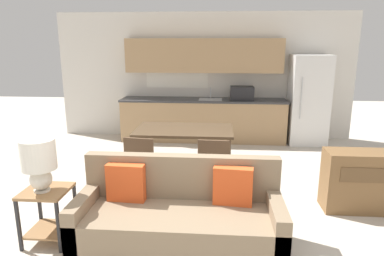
{
  "coord_description": "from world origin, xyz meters",
  "views": [
    {
      "loc": [
        0.34,
        -2.9,
        2.03
      ],
      "look_at": [
        -0.01,
        1.5,
        0.95
      ],
      "focal_mm": 32.0,
      "sensor_mm": 36.0,
      "label": 1
    }
  ],
  "objects_px": {
    "refrigerator": "(308,100)",
    "dining_table": "(184,133)",
    "couch": "(179,214)",
    "dining_chair_near_left": "(143,163)",
    "table_lamp": "(39,160)",
    "dining_chair_near_right": "(214,165)",
    "side_table": "(48,207)",
    "credenza": "(374,181)"
  },
  "relations": [
    {
      "from": "credenza",
      "to": "dining_chair_near_right",
      "type": "height_order",
      "value": "dining_chair_near_right"
    },
    {
      "from": "side_table",
      "to": "dining_chair_near_left",
      "type": "xyz_separation_m",
      "value": [
        0.75,
        1.15,
        0.1
      ]
    },
    {
      "from": "side_table",
      "to": "credenza",
      "type": "relative_size",
      "value": 0.48
    },
    {
      "from": "couch",
      "to": "credenza",
      "type": "height_order",
      "value": "couch"
    },
    {
      "from": "credenza",
      "to": "side_table",
      "type": "bearing_deg",
      "value": -164.98
    },
    {
      "from": "couch",
      "to": "credenza",
      "type": "bearing_deg",
      "value": 22.36
    },
    {
      "from": "couch",
      "to": "side_table",
      "type": "distance_m",
      "value": 1.38
    },
    {
      "from": "refrigerator",
      "to": "credenza",
      "type": "xyz_separation_m",
      "value": [
        0.1,
        -3.03,
        -0.53
      ]
    },
    {
      "from": "refrigerator",
      "to": "couch",
      "type": "distance_m",
      "value": 4.59
    },
    {
      "from": "dining_table",
      "to": "table_lamp",
      "type": "bearing_deg",
      "value": -122.4
    },
    {
      "from": "refrigerator",
      "to": "credenza",
      "type": "relative_size",
      "value": 1.52
    },
    {
      "from": "side_table",
      "to": "table_lamp",
      "type": "bearing_deg",
      "value": -121.46
    },
    {
      "from": "refrigerator",
      "to": "dining_chair_near_right",
      "type": "relative_size",
      "value": 2.12
    },
    {
      "from": "refrigerator",
      "to": "table_lamp",
      "type": "distance_m",
      "value": 5.42
    },
    {
      "from": "table_lamp",
      "to": "dining_chair_near_left",
      "type": "xyz_separation_m",
      "value": [
        0.77,
        1.18,
        -0.42
      ]
    },
    {
      "from": "table_lamp",
      "to": "dining_chair_near_right",
      "type": "height_order",
      "value": "table_lamp"
    },
    {
      "from": "dining_chair_near_left",
      "to": "dining_table",
      "type": "bearing_deg",
      "value": -113.94
    },
    {
      "from": "refrigerator",
      "to": "dining_table",
      "type": "relative_size",
      "value": 1.23
    },
    {
      "from": "credenza",
      "to": "table_lamp",
      "type": "bearing_deg",
      "value": -164.59
    },
    {
      "from": "table_lamp",
      "to": "couch",
      "type": "bearing_deg",
      "value": 2.92
    },
    {
      "from": "couch",
      "to": "dining_chair_near_right",
      "type": "xyz_separation_m",
      "value": [
        0.33,
        1.09,
        0.14
      ]
    },
    {
      "from": "side_table",
      "to": "table_lamp",
      "type": "distance_m",
      "value": 0.52
    },
    {
      "from": "dining_table",
      "to": "table_lamp",
      "type": "height_order",
      "value": "table_lamp"
    },
    {
      "from": "refrigerator",
      "to": "couch",
      "type": "relative_size",
      "value": 0.89
    },
    {
      "from": "credenza",
      "to": "couch",
      "type": "bearing_deg",
      "value": -157.64
    },
    {
      "from": "dining_table",
      "to": "dining_chair_near_right",
      "type": "bearing_deg",
      "value": -59.94
    },
    {
      "from": "refrigerator",
      "to": "dining_chair_near_right",
      "type": "bearing_deg",
      "value": -123.1
    },
    {
      "from": "table_lamp",
      "to": "dining_chair_near_right",
      "type": "bearing_deg",
      "value": 33.9
    },
    {
      "from": "couch",
      "to": "side_table",
      "type": "relative_size",
      "value": 3.54
    },
    {
      "from": "table_lamp",
      "to": "dining_chair_near_left",
      "type": "distance_m",
      "value": 1.47
    },
    {
      "from": "dining_table",
      "to": "couch",
      "type": "xyz_separation_m",
      "value": [
        0.14,
        -1.9,
        -0.36
      ]
    },
    {
      "from": "table_lamp",
      "to": "refrigerator",
      "type": "bearing_deg",
      "value": 48.29
    },
    {
      "from": "dining_chair_near_left",
      "to": "credenza",
      "type": "bearing_deg",
      "value": -175.73
    },
    {
      "from": "couch",
      "to": "dining_chair_near_left",
      "type": "relative_size",
      "value": 2.38
    },
    {
      "from": "couch",
      "to": "dining_chair_near_left",
      "type": "bearing_deg",
      "value": 119.47
    },
    {
      "from": "couch",
      "to": "table_lamp",
      "type": "xyz_separation_m",
      "value": [
        -1.4,
        -0.07,
        0.57
      ]
    },
    {
      "from": "refrigerator",
      "to": "dining_chair_near_left",
      "type": "height_order",
      "value": "refrigerator"
    },
    {
      "from": "credenza",
      "to": "dining_table",
      "type": "bearing_deg",
      "value": 158.77
    },
    {
      "from": "table_lamp",
      "to": "credenza",
      "type": "bearing_deg",
      "value": 15.41
    },
    {
      "from": "credenza",
      "to": "refrigerator",
      "type": "bearing_deg",
      "value": 91.87
    },
    {
      "from": "table_lamp",
      "to": "dining_chair_near_right",
      "type": "xyz_separation_m",
      "value": [
        1.73,
        1.16,
        -0.42
      ]
    },
    {
      "from": "dining_table",
      "to": "table_lamp",
      "type": "xyz_separation_m",
      "value": [
        -1.25,
        -1.98,
        0.21
      ]
    }
  ]
}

